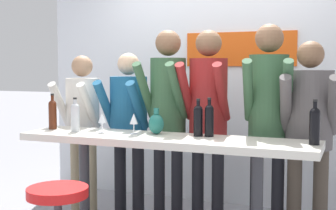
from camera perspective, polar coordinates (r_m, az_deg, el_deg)
The scene contains 16 objects.
back_wall at distance 5.15m, azimuth 5.89°, elevation 1.83°, with size 4.04×0.12×2.46m.
tasting_table at distance 3.80m, azimuth -0.46°, elevation -6.06°, with size 2.44×0.54×0.93m.
person_far_left at distance 4.72m, azimuth -10.40°, elevation -1.41°, with size 0.40×0.50×1.60m.
person_left at distance 4.55m, azimuth -4.87°, elevation -1.49°, with size 0.43×0.52×1.62m.
person_center_left at distance 4.32m, azimuth -0.05°, elevation 0.19°, with size 0.40×0.54×1.82m.
person_center at distance 4.24m, azimuth 4.89°, elevation -0.05°, with size 0.42×0.55×1.82m.
person_center_right at distance 4.07m, azimuth 12.12°, elevation 0.02°, with size 0.45×0.59×1.85m.
person_right at distance 4.02m, azimuth 16.81°, elevation -1.81°, with size 0.49×0.58×1.70m.
wine_bottle_0 at distance 3.53m, azimuth 17.45°, elevation -2.23°, with size 0.08×0.08×0.33m.
wine_bottle_1 at distance 4.34m, azimuth -13.89°, elevation -0.96°, with size 0.07×0.07×0.32m.
wine_bottle_2 at distance 3.78m, azimuth 5.05°, elevation -1.69°, with size 0.07×0.07×0.32m.
wine_bottle_3 at distance 4.13m, azimuth -11.25°, elevation -1.31°, with size 0.08×0.08×0.30m.
wine_bottle_4 at distance 3.79m, azimuth 3.70°, elevation -1.71°, with size 0.08×0.08×0.31m.
wine_glass_0 at distance 4.01m, azimuth -8.05°, elevation -1.62°, with size 0.07×0.07×0.18m.
wine_glass_1 at distance 3.91m, azimuth -4.19°, elevation -1.76°, with size 0.07×0.07×0.18m.
decorative_vase at distance 3.91m, azimuth -1.44°, elevation -2.27°, with size 0.13×0.13×0.22m.
Camera 1 is at (1.43, -3.45, 1.48)m, focal length 50.00 mm.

